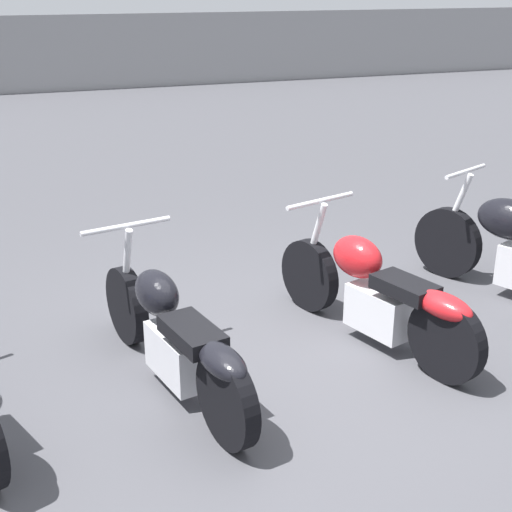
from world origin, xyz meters
TOP-DOWN VIEW (x-y plane):
  - ground_plane at (0.00, 0.00)m, footprint 60.00×60.00m
  - fence_back at (0.00, 13.65)m, footprint 40.00×0.04m
  - motorcycle_slot_2 at (-0.73, 0.03)m, footprint 0.72×2.01m
  - motorcycle_slot_3 at (0.78, 0.15)m, footprint 0.81×1.89m

SIDE VIEW (x-z plane):
  - ground_plane at x=0.00m, z-range 0.00..0.00m
  - motorcycle_slot_2 at x=-0.73m, z-range -0.09..0.85m
  - motorcycle_slot_3 at x=0.78m, z-range -0.08..0.86m
  - fence_back at x=0.00m, z-range 0.00..1.72m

